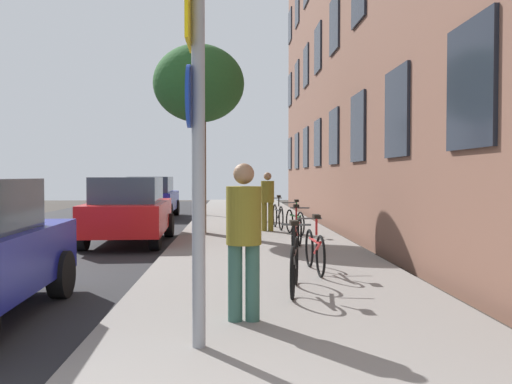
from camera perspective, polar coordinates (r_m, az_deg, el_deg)
name	(u,v)px	position (r m, az deg, el deg)	size (l,w,h in m)	color
ground_plane	(140,231)	(17.09, -11.91, -3.94)	(41.80, 41.80, 0.00)	#332D28
road_asphalt	(70,231)	(17.56, -18.70, -3.83)	(7.00, 38.00, 0.01)	#232326
sidewalk	(255,228)	(16.87, -0.07, -3.77)	(4.20, 38.00, 0.12)	gray
sign_post	(196,130)	(4.97, -6.27, 6.38)	(0.16, 0.60, 3.31)	gray
traffic_light	(202,147)	(21.67, -5.60, 4.64)	(0.43, 0.24, 3.91)	black
tree_near	(199,87)	(15.15, -5.94, 10.77)	(2.45, 2.45, 5.07)	brown
bicycle_0	(294,264)	(7.39, 4.00, -7.42)	(0.44, 1.62, 0.96)	black
bicycle_1	(315,249)	(8.92, 6.10, -5.93)	(0.42, 1.60, 0.93)	black
bicycle_2	(297,232)	(11.54, 4.27, -4.14)	(0.54, 1.70, 0.95)	black
bicycle_3	(295,221)	(14.40, 4.05, -3.03)	(0.46, 1.62, 0.93)	black
bicycle_4	(278,215)	(16.10, 2.28, -2.44)	(0.42, 1.78, 0.98)	black
pedestrian_0	(244,231)	(5.84, -1.27, -4.08)	(0.51, 0.51, 1.68)	#33594C
pedestrian_1	(268,198)	(15.38, 1.20, -0.57)	(0.50, 0.50, 1.64)	olive
car_1	(129,210)	(13.79, -12.97, -1.78)	(1.96, 4.27, 1.62)	red
car_2	(152,197)	(22.02, -10.75, -0.49)	(1.88, 4.12, 1.62)	navy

